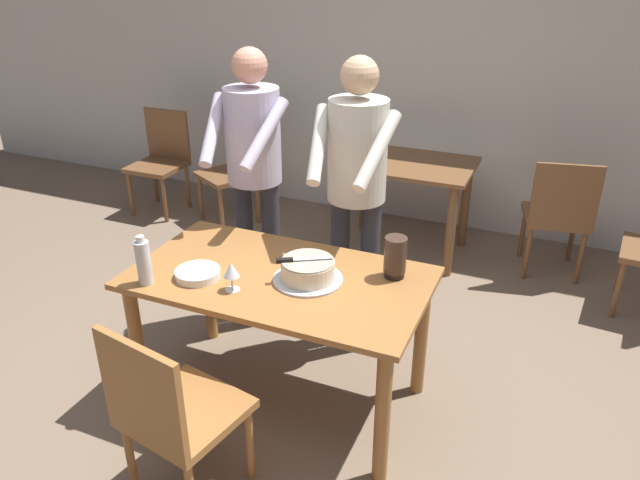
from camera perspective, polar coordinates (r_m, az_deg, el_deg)
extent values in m
plane|color=#7A6651|center=(3.41, -3.49, -14.40)|extent=(14.00, 14.00, 0.00)
cube|color=beige|center=(5.19, 9.77, 16.07)|extent=(10.00, 0.12, 2.70)
cube|color=#9E6633|center=(2.99, -3.86, -3.60)|extent=(1.46, 0.81, 0.03)
cylinder|color=#9E6633|center=(3.28, -16.79, -9.56)|extent=(0.07, 0.07, 0.72)
cylinder|color=#9E6633|center=(2.76, 5.90, -16.22)|extent=(0.07, 0.07, 0.72)
cylinder|color=#9E6633|center=(3.72, -10.47, -4.30)|extent=(0.07, 0.07, 0.72)
cylinder|color=#9E6633|center=(3.27, 9.50, -8.87)|extent=(0.07, 0.07, 0.72)
cylinder|color=silver|center=(2.93, -1.15, -3.71)|extent=(0.34, 0.34, 0.01)
cylinder|color=beige|center=(2.91, -1.16, -2.84)|extent=(0.26, 0.26, 0.09)
cylinder|color=#A49984|center=(2.89, -1.17, -1.98)|extent=(0.25, 0.25, 0.01)
cube|color=silver|center=(2.88, -0.78, -1.78)|extent=(0.18, 0.12, 0.00)
cube|color=black|center=(2.87, -3.36, -1.93)|extent=(0.08, 0.06, 0.02)
cylinder|color=white|center=(3.02, -11.41, -3.36)|extent=(0.22, 0.22, 0.01)
cylinder|color=white|center=(3.01, -11.43, -3.20)|extent=(0.22, 0.22, 0.01)
cylinder|color=white|center=(3.01, -11.44, -3.03)|extent=(0.22, 0.22, 0.01)
cylinder|color=white|center=(3.01, -11.46, -2.86)|extent=(0.22, 0.22, 0.01)
cylinder|color=silver|center=(2.88, -8.23, -4.65)|extent=(0.07, 0.07, 0.00)
cylinder|color=silver|center=(2.87, -8.27, -4.01)|extent=(0.01, 0.01, 0.07)
cone|color=silver|center=(2.83, -8.36, -2.78)|extent=(0.08, 0.08, 0.07)
cylinder|color=silver|center=(2.98, -16.27, -2.08)|extent=(0.07, 0.07, 0.22)
cylinder|color=silver|center=(2.92, -16.57, 0.09)|extent=(0.04, 0.04, 0.03)
cylinder|color=black|center=(2.98, 7.00, -3.17)|extent=(0.10, 0.10, 0.03)
cylinder|color=#3F2D23|center=(2.93, 7.10, -1.38)|extent=(0.11, 0.11, 0.18)
cylinder|color=#2D2D38|center=(3.54, 4.62, -3.43)|extent=(0.11, 0.11, 0.95)
cylinder|color=#2D2D38|center=(3.59, 1.86, -2.96)|extent=(0.11, 0.11, 0.95)
cylinder|color=beige|center=(3.26, 3.56, 8.38)|extent=(0.32, 0.32, 0.55)
sphere|color=tan|center=(3.17, 3.76, 15.21)|extent=(0.20, 0.20, 0.20)
cylinder|color=beige|center=(3.04, 5.43, 8.38)|extent=(0.13, 0.42, 0.34)
cylinder|color=beige|center=(3.13, -0.16, 9.01)|extent=(0.18, 0.42, 0.34)
cylinder|color=#2D2D38|center=(3.79, -4.55, -1.33)|extent=(0.11, 0.11, 0.95)
cylinder|color=#2D2D38|center=(3.86, -7.01, -0.92)|extent=(0.11, 0.11, 0.95)
cylinder|color=#B7ADC6|center=(3.55, -6.33, 9.72)|extent=(0.32, 0.32, 0.55)
sphere|color=tan|center=(3.46, -6.66, 16.01)|extent=(0.20, 0.20, 0.20)
cylinder|color=#B7ADC6|center=(3.31, -5.25, 9.87)|extent=(0.13, 0.42, 0.34)
cylinder|color=#B7ADC6|center=(3.45, -10.07, 10.23)|extent=(0.18, 0.42, 0.34)
cube|color=#9E6633|center=(2.72, -12.46, -15.55)|extent=(0.52, 0.52, 0.04)
cylinder|color=#9E6633|center=(3.06, -12.03, -15.56)|extent=(0.04, 0.04, 0.41)
cylinder|color=#9E6633|center=(2.87, -6.61, -18.50)|extent=(0.04, 0.04, 0.41)
cylinder|color=#9E6633|center=(2.90, -17.38, -19.19)|extent=(0.04, 0.04, 0.41)
cube|color=#9E6633|center=(2.47, -16.48, -13.67)|extent=(0.44, 0.11, 0.45)
cube|color=brown|center=(4.66, 8.18, 7.12)|extent=(1.00, 0.70, 0.03)
cylinder|color=brown|center=(4.67, 1.95, 2.55)|extent=(0.07, 0.07, 0.71)
cylinder|color=brown|center=(4.46, 12.17, 0.79)|extent=(0.07, 0.07, 0.71)
cylinder|color=brown|center=(5.15, 4.19, 4.78)|extent=(0.07, 0.07, 0.71)
cylinder|color=brown|center=(4.96, 13.50, 3.27)|extent=(0.07, 0.07, 0.71)
cube|color=brown|center=(5.65, -15.11, 6.67)|extent=(0.44, 0.44, 0.04)
cylinder|color=brown|center=(5.48, -14.43, 3.66)|extent=(0.04, 0.04, 0.41)
cylinder|color=brown|center=(5.70, -17.40, 4.13)|extent=(0.04, 0.04, 0.41)
cylinder|color=brown|center=(5.75, -12.32, 4.95)|extent=(0.04, 0.04, 0.41)
cylinder|color=brown|center=(5.96, -15.24, 5.37)|extent=(0.04, 0.04, 0.41)
cube|color=brown|center=(5.73, -14.17, 9.64)|extent=(0.44, 0.03, 0.45)
cylinder|color=brown|center=(4.38, 26.22, -4.21)|extent=(0.04, 0.04, 0.41)
cylinder|color=brown|center=(4.70, 26.56, -2.21)|extent=(0.04, 0.04, 0.41)
cube|color=brown|center=(4.74, 21.28, 2.04)|extent=(0.52, 0.52, 0.04)
cylinder|color=brown|center=(4.96, 18.54, 0.69)|extent=(0.04, 0.04, 0.41)
cylinder|color=brown|center=(5.02, 22.64, 0.31)|extent=(0.04, 0.04, 0.41)
cylinder|color=brown|center=(4.63, 18.93, -1.18)|extent=(0.04, 0.04, 0.41)
cylinder|color=brown|center=(4.70, 23.31, -1.56)|extent=(0.04, 0.04, 0.41)
cube|color=brown|center=(4.46, 22.12, 3.87)|extent=(0.44, 0.12, 0.45)
cube|color=brown|center=(5.30, -8.69, 6.05)|extent=(0.60, 0.60, 0.04)
cylinder|color=brown|center=(5.16, -9.27, 2.72)|extent=(0.04, 0.04, 0.41)
cylinder|color=brown|center=(5.46, -11.14, 3.89)|extent=(0.04, 0.04, 0.41)
cylinder|color=brown|center=(5.32, -5.85, 3.69)|extent=(0.04, 0.04, 0.41)
cylinder|color=brown|center=(5.61, -7.85, 4.78)|extent=(0.04, 0.04, 0.41)
cube|color=brown|center=(5.32, -6.93, 9.01)|extent=(0.40, 0.24, 0.45)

